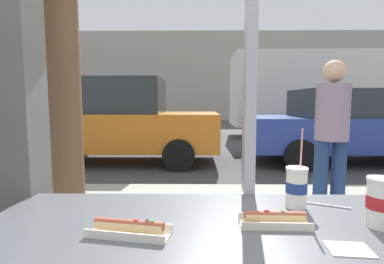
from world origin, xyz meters
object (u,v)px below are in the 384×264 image
at_px(pedestrian, 332,131).
at_px(hotdog_tray_near, 129,228).
at_px(parked_car_orange, 119,121).
at_px(hotdog_tray_far, 275,219).
at_px(soda_cup_left, 381,202).
at_px(parked_car_blue, 350,125).
at_px(soda_cup_right, 296,187).
at_px(box_truck, 319,93).

bearing_deg(pedestrian, hotdog_tray_near, -127.55).
relative_size(parked_car_orange, pedestrian, 2.65).
bearing_deg(hotdog_tray_far, parked_car_orange, 109.55).
height_order(soda_cup_left, hotdog_tray_near, soda_cup_left).
relative_size(hotdog_tray_far, parked_car_orange, 0.06).
bearing_deg(pedestrian, parked_car_blue, 60.33).
distance_m(soda_cup_right, hotdog_tray_far, 0.23).
xyz_separation_m(parked_car_orange, pedestrian, (3.09, -3.67, 0.15)).
bearing_deg(parked_car_orange, soda_cup_left, -67.32).
height_order(hotdog_tray_near, parked_car_blue, parked_car_blue).
bearing_deg(parked_car_blue, hotdog_tray_near, -122.66).
bearing_deg(hotdog_tray_near, parked_car_orange, 104.83).
relative_size(hotdog_tray_near, pedestrian, 0.17).
xyz_separation_m(hotdog_tray_near, box_truck, (4.99, 10.67, 0.75)).
bearing_deg(soda_cup_right, hotdog_tray_far, -126.58).
bearing_deg(soda_cup_right, parked_car_orange, 111.36).
relative_size(parked_car_orange, parked_car_blue, 0.95).
distance_m(box_truck, pedestrian, 9.30).
distance_m(hotdog_tray_near, box_truck, 11.80).
bearing_deg(box_truck, parked_car_orange, -142.73).
bearing_deg(soda_cup_right, pedestrian, 61.95).
xyz_separation_m(soda_cup_left, pedestrian, (0.73, 1.97, 0.05)).
bearing_deg(parked_car_orange, hotdog_tray_far, -70.45).
bearing_deg(hotdog_tray_near, soda_cup_right, 22.60).
bearing_deg(soda_cup_right, parked_car_blue, 60.86).
distance_m(hotdog_tray_far, parked_car_blue, 6.48).
height_order(hotdog_tray_far, box_truck, box_truck).
xyz_separation_m(hotdog_tray_far, box_truck, (4.50, 10.59, 0.75)).
relative_size(hotdog_tray_far, pedestrian, 0.15).
height_order(hotdog_tray_near, parked_car_orange, parked_car_orange).
bearing_deg(hotdog_tray_far, box_truck, 66.98).
relative_size(soda_cup_right, box_truck, 0.05).
xyz_separation_m(soda_cup_right, parked_car_orange, (-2.14, 5.46, -0.09)).
xyz_separation_m(hotdog_tray_near, pedestrian, (1.58, 2.05, 0.11)).
xyz_separation_m(soda_cup_right, parked_car_blue, (3.05, 5.46, -0.19)).
xyz_separation_m(soda_cup_right, box_truck, (4.37, 10.41, 0.69)).
bearing_deg(pedestrian, soda_cup_left, -110.29).
distance_m(parked_car_orange, pedestrian, 4.80).
bearing_deg(soda_cup_left, hotdog_tray_far, 179.12).
bearing_deg(hotdog_tray_near, soda_cup_left, 5.01).
bearing_deg(hotdog_tray_near, box_truck, 64.95).
height_order(soda_cup_left, parked_car_orange, parked_car_orange).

